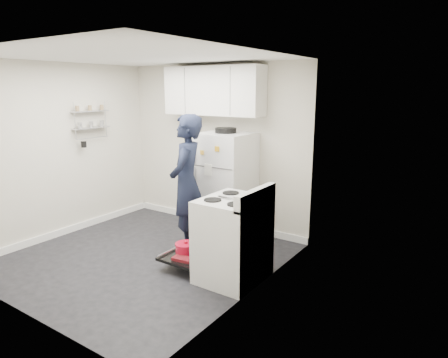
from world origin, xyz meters
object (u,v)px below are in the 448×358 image
Objects in this scene: electric_range at (232,240)px; open_oven_door at (190,252)px; person at (187,184)px; refrigerator at (226,185)px.

electric_range is 1.57× the size of open_oven_door.
person is at bearing 158.23° from electric_range.
open_oven_door is at bearing -178.38° from electric_range.
person is (-0.36, 0.40, 0.73)m from open_oven_door.
open_oven_door is 1.28m from refrigerator.
open_oven_door is 0.91m from person.
open_oven_door is 0.44× the size of refrigerator.
refrigerator reaches higher than open_oven_door.
refrigerator is at bearing 146.09° from person.
refrigerator is at bearing 101.18° from open_oven_door.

